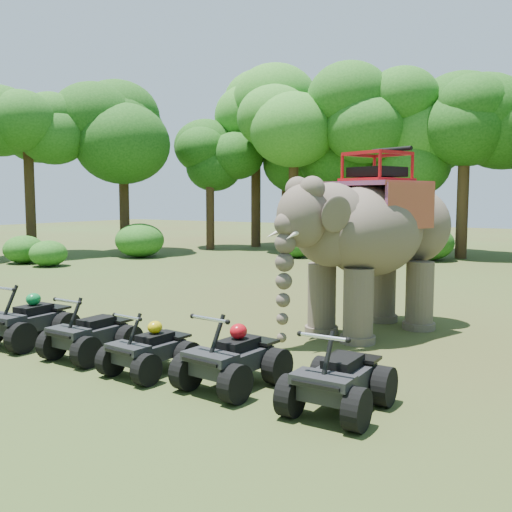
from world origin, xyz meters
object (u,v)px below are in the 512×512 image
Objects in this scene: atv_0 at (28,313)px; atv_3 at (233,349)px; elephant at (373,241)px; atv_1 at (91,326)px; atv_4 at (339,369)px; atv_2 at (150,342)px.

atv_0 is 5.40m from atv_3.
atv_0 is at bearing -175.00° from atv_3.
elephant is 2.94× the size of atv_3.
atv_4 is (5.37, -0.10, 0.01)m from atv_1.
atv_0 reaches higher than atv_2.
atv_3 is at bearing -75.23° from elephant.
elephant is at bearing 105.09° from atv_4.
atv_1 is at bearing -1.13° from atv_0.
atv_1 is 0.98× the size of atv_4.
atv_3 is at bearing 177.79° from atv_4.
atv_0 is 3.71m from atv_2.
atv_4 reaches higher than atv_2.
atv_0 reaches higher than atv_3.
atv_0 is 1.07× the size of atv_1.
elephant is at bearing 53.57° from atv_1.
elephant reaches higher than atv_2.
atv_0 reaches higher than atv_4.
atv_1 is 3.42m from atv_3.
atv_2 is at bearing -3.99° from atv_0.
atv_1 is 1.74m from atv_2.
elephant reaches higher than atv_4.
atv_1 is at bearing 178.77° from atv_4.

